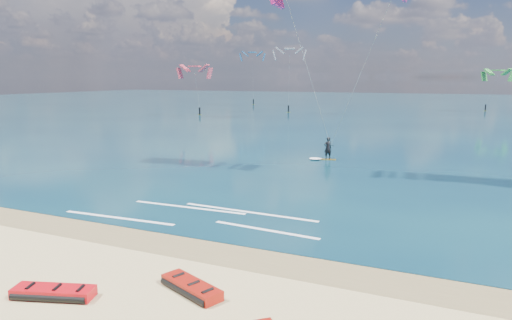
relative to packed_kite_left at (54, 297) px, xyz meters
The scene contains 8 objects.
ground 42.67m from the packed_kite_left, 92.20° to the left, with size 320.00×320.00×0.00m, color tan.
wet_sand_strip 5.87m from the packed_kite_left, 106.18° to the left, with size 320.00×2.40×0.01m, color brown.
sea 106.65m from the packed_kite_left, 90.88° to the left, with size 320.00×200.00×0.04m, color #0A273A.
packed_kite_left is the anchor object (origin of this frame).
packed_kite_mid 4.52m from the packed_kite_left, 28.41° to the left, with size 2.73×1.12×0.41m, color #A6150B, non-canonical shape.
kitesurfer_main 26.07m from the packed_kite_left, 83.11° to the left, with size 10.57×9.25×16.64m.
shoreline_foam 9.76m from the packed_kite_left, 89.73° to the left, with size 13.69×4.16×0.01m.
distant_kites 81.63m from the packed_kite_left, 94.89° to the left, with size 78.56×37.65×13.32m.
Camera 1 is at (13.39, -12.79, 7.17)m, focal length 32.00 mm.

